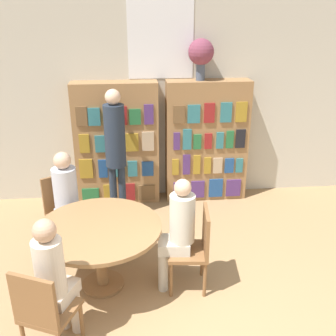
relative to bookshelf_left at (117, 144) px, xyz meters
The scene contains 12 objects.
wall_back 0.92m from the bookshelf_left, 16.48° to the left, with size 6.40×0.07×3.00m.
bookshelf_left is the anchor object (origin of this frame).
bookshelf_right 1.32m from the bookshelf_left, ahead, with size 1.20×0.34×1.79m.
flower_vase 1.74m from the bookshelf_left, ahead, with size 0.35×0.35×0.56m.
reading_table 2.02m from the bookshelf_left, 93.96° to the right, with size 1.26×1.26×0.72m.
chair_near_camera 2.95m from the bookshelf_left, 100.34° to the right, with size 0.53×0.53×0.89m.
chair_left_side 1.37m from the bookshelf_left, 118.51° to the right, with size 0.55×0.55×0.89m.
chair_far_side 2.28m from the bookshelf_left, 68.39° to the right, with size 0.44×0.44×0.89m.
seated_reader_left 1.43m from the bookshelf_left, 112.36° to the right, with size 0.40×0.42×1.26m.
seated_reader_right 2.18m from the bookshelf_left, 72.69° to the right, with size 0.38×0.28×1.23m.
seated_reader_back 2.76m from the bookshelf_left, 99.46° to the right, with size 0.35×0.39×1.25m.
librarian_standing 0.54m from the bookshelf_left, 89.88° to the right, with size 0.27×0.54×1.79m.
Camera 1 is at (-0.43, -2.24, 2.75)m, focal length 42.00 mm.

